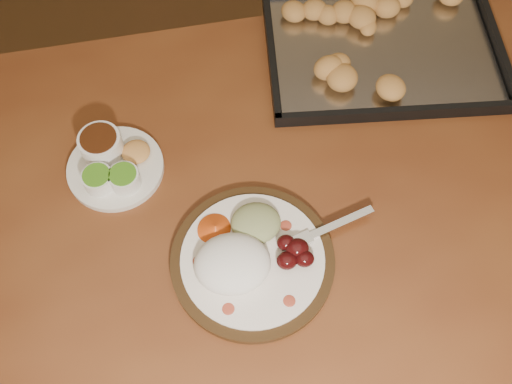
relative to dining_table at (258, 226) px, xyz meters
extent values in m
cube|color=brown|center=(0.00, 0.00, 0.08)|extent=(1.58, 1.04, 0.04)
cylinder|color=#4D2B17|center=(0.64, 0.44, -0.30)|extent=(0.07, 0.07, 0.71)
cylinder|color=#321F0D|center=(-0.02, -0.11, 0.11)|extent=(0.28, 0.28, 0.02)
cylinder|color=white|center=(-0.02, -0.11, 0.11)|extent=(0.24, 0.24, 0.01)
ellipsoid|color=#AB3E29|center=(-0.07, -0.19, 0.12)|extent=(0.02, 0.02, 0.00)
ellipsoid|color=#AB3E29|center=(0.03, -0.19, 0.12)|extent=(0.02, 0.02, 0.00)
ellipsoid|color=#AB3E29|center=(0.04, -0.06, 0.12)|extent=(0.02, 0.02, 0.00)
ellipsoid|color=#AB3E29|center=(-0.11, -0.11, 0.12)|extent=(0.02, 0.02, 0.00)
ellipsoid|color=white|center=(-0.06, -0.12, 0.13)|extent=(0.15, 0.13, 0.06)
ellipsoid|color=#480A0D|center=(0.03, -0.13, 0.13)|extent=(0.04, 0.03, 0.03)
ellipsoid|color=#480A0D|center=(0.05, -0.11, 0.13)|extent=(0.04, 0.03, 0.03)
ellipsoid|color=#480A0D|center=(0.04, -0.10, 0.13)|extent=(0.04, 0.03, 0.03)
ellipsoid|color=#480A0D|center=(0.06, -0.13, 0.13)|extent=(0.04, 0.03, 0.03)
ellipsoid|color=tan|center=(-0.01, -0.05, 0.13)|extent=(0.10, 0.09, 0.04)
cone|color=#C94512|center=(-0.08, -0.05, 0.13)|extent=(0.09, 0.09, 0.03)
cube|color=silver|center=(0.13, -0.06, 0.12)|extent=(0.13, 0.06, 0.00)
cube|color=silver|center=(0.07, -0.09, 0.12)|extent=(0.04, 0.03, 0.00)
cylinder|color=silver|center=(0.05, -0.11, 0.12)|extent=(0.03, 0.01, 0.00)
cylinder|color=silver|center=(0.04, -0.10, 0.12)|extent=(0.03, 0.01, 0.00)
cylinder|color=silver|center=(0.04, -0.09, 0.12)|extent=(0.03, 0.01, 0.00)
cylinder|color=silver|center=(0.04, -0.09, 0.12)|extent=(0.03, 0.01, 0.00)
cylinder|color=silver|center=(-0.26, 0.10, 0.10)|extent=(0.18, 0.18, 0.01)
cylinder|color=white|center=(-0.28, 0.06, 0.13)|extent=(0.06, 0.06, 0.03)
cylinder|color=#44871B|center=(-0.28, 0.06, 0.14)|extent=(0.05, 0.05, 0.00)
cylinder|color=white|center=(-0.23, 0.06, 0.13)|extent=(0.06, 0.06, 0.03)
cylinder|color=#44871B|center=(-0.23, 0.06, 0.14)|extent=(0.05, 0.05, 0.00)
cylinder|color=white|center=(-0.28, 0.13, 0.13)|extent=(0.08, 0.08, 0.04)
cylinder|color=#391A0A|center=(-0.28, 0.13, 0.15)|extent=(0.07, 0.07, 0.00)
ellipsoid|color=#D48A4B|center=(-0.22, 0.12, 0.12)|extent=(0.05, 0.05, 0.02)
cube|color=black|center=(0.30, 0.33, 0.10)|extent=(0.49, 0.37, 0.01)
cube|color=black|center=(0.29, 0.16, 0.12)|extent=(0.48, 0.03, 0.02)
cube|color=black|center=(0.53, 0.32, 0.12)|extent=(0.02, 0.35, 0.02)
cube|color=black|center=(0.06, 0.34, 0.12)|extent=(0.02, 0.35, 0.02)
cube|color=silver|center=(0.30, 0.33, 0.11)|extent=(0.46, 0.34, 0.00)
ellipsoid|color=#BF8342|center=(0.36, 0.33, 0.13)|extent=(0.05, 0.05, 0.04)
ellipsoid|color=#BF8342|center=(0.41, 0.36, 0.13)|extent=(0.07, 0.07, 0.04)
ellipsoid|color=#BF8342|center=(0.35, 0.41, 0.13)|extent=(0.07, 0.07, 0.04)
ellipsoid|color=#BF8342|center=(0.33, 0.39, 0.13)|extent=(0.06, 0.06, 0.04)
ellipsoid|color=#BF8342|center=(0.28, 0.42, 0.13)|extent=(0.06, 0.06, 0.04)
ellipsoid|color=#BF8342|center=(0.26, 0.36, 0.13)|extent=(0.07, 0.07, 0.04)
ellipsoid|color=#BF8342|center=(0.18, 0.37, 0.13)|extent=(0.07, 0.07, 0.04)
ellipsoid|color=#BF8342|center=(0.21, 0.33, 0.13)|extent=(0.05, 0.05, 0.04)
ellipsoid|color=#BF8342|center=(0.16, 0.31, 0.13)|extent=(0.07, 0.07, 0.04)
ellipsoid|color=#BF8342|center=(0.23, 0.26, 0.13)|extent=(0.07, 0.07, 0.04)
ellipsoid|color=#BF8342|center=(0.28, 0.29, 0.13)|extent=(0.06, 0.06, 0.04)
ellipsoid|color=#BF8342|center=(0.32, 0.26, 0.13)|extent=(0.06, 0.06, 0.04)
ellipsoid|color=#BF8342|center=(0.34, 0.24, 0.13)|extent=(0.07, 0.07, 0.04)
ellipsoid|color=#BF8342|center=(0.43, 0.30, 0.13)|extent=(0.07, 0.07, 0.04)
camera|label=1|loc=(-0.05, -0.46, 1.02)|focal=40.00mm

